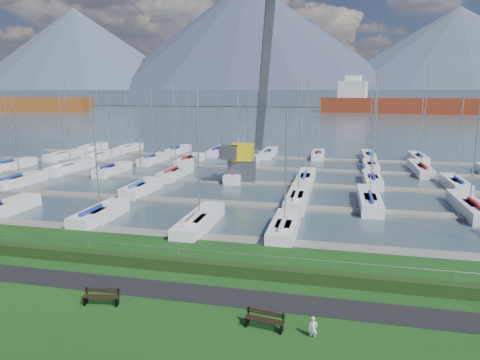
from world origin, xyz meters
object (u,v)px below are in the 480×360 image
(bench_left, at_px, (102,297))
(crane, at_px, (248,134))
(bench_right, at_px, (265,320))
(person, at_px, (313,326))

(bench_left, height_order, crane, crane)
(bench_left, distance_m, crane, 33.71)
(bench_left, distance_m, bench_right, 8.22)
(person, height_order, crane, crane)
(bench_right, xyz_separation_m, person, (2.13, -0.22, 0.12))
(bench_right, xyz_separation_m, crane, (-7.70, 33.75, 4.91))
(bench_right, bearing_deg, bench_left, -174.24)
(crane, bearing_deg, person, -81.45)
(bench_right, height_order, crane, crane)
(person, bearing_deg, bench_right, 167.16)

